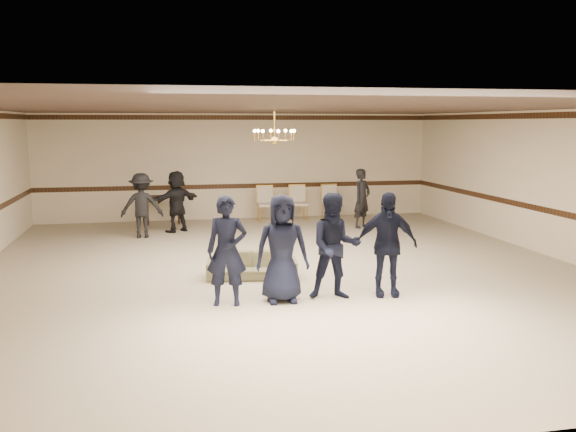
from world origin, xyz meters
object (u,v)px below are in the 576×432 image
object	(u,v)px
adult_mid	(177,201)
console_table	(163,210)
adult_right	(362,198)
boy_c	(335,246)
settee	(252,265)
banquet_chair_left	(266,204)
banquet_chair_right	(331,203)
adult_left	(142,206)
boy_a	(227,251)
chandelier	(274,125)
boy_d	(386,244)
banquet_chair_mid	(299,203)
boy_b	(282,248)

from	to	relation	value
adult_mid	console_table	bearing A→B (deg)	-109.60
adult_right	boy_c	bearing A→B (deg)	-146.46
settee	banquet_chair_left	size ratio (longest dim) A/B	1.62
banquet_chair_right	adult_left	bearing A→B (deg)	-161.14
boy_a	adult_left	distance (m)	6.59
chandelier	boy_d	xyz separation A→B (m)	(1.32, -3.17, -1.99)
banquet_chair_left	adult_mid	bearing A→B (deg)	-155.87
chandelier	settee	xyz separation A→B (m)	(-0.73, -1.51, -2.63)
chandelier	console_table	distance (m)	6.32
banquet_chair_left	banquet_chair_mid	xyz separation A→B (m)	(1.00, 0.00, 0.00)
settee	banquet_chair_right	distance (m)	7.50
banquet_chair_mid	settee	bearing A→B (deg)	-105.01
chandelier	adult_right	bearing A→B (deg)	48.38
adult_left	adult_mid	distance (m)	1.14
boy_d	adult_left	xyz separation A→B (m)	(-4.17, 6.42, -0.06)
banquet_chair_mid	banquet_chair_right	bearing A→B (deg)	5.06
adult_right	boy_d	bearing A→B (deg)	-139.59
settee	boy_a	bearing A→B (deg)	-103.45
boy_a	adult_mid	size ratio (longest dim) A/B	1.07
banquet_chair_right	boy_a	bearing A→B (deg)	-116.17
boy_a	banquet_chair_mid	world-z (taller)	boy_a
banquet_chair_left	settee	bearing A→B (deg)	-102.36
settee	adult_left	distance (m)	5.24
chandelier	adult_mid	xyz separation A→B (m)	(-1.94, 3.95, -2.05)
banquet_chair_left	console_table	world-z (taller)	banquet_chair_left
console_table	adult_right	bearing A→B (deg)	-14.83
adult_left	adult_mid	bearing A→B (deg)	-139.34
settee	console_table	bearing A→B (deg)	110.78
adult_mid	adult_left	bearing A→B (deg)	4.27
adult_mid	console_table	world-z (taller)	adult_mid
boy_c	console_table	xyz separation A→B (m)	(-2.72, 8.52, -0.47)
adult_left	boy_a	bearing A→B (deg)	105.64
boy_b	banquet_chair_mid	size ratio (longest dim) A/B	1.70
boy_a	adult_left	bearing A→B (deg)	113.47
adult_right	boy_b	bearing A→B (deg)	-152.72
banquet_chair_left	banquet_chair_mid	bearing A→B (deg)	-0.21
boy_a	console_table	world-z (taller)	boy_a
banquet_chair_left	banquet_chair_right	world-z (taller)	same
boy_c	banquet_chair_mid	distance (m)	8.43
boy_d	banquet_chair_mid	distance (m)	8.34
boy_b	boy_c	world-z (taller)	same
console_table	settee	bearing A→B (deg)	-73.70
settee	banquet_chair_right	world-z (taller)	banquet_chair_right
console_table	banquet_chair_right	bearing A→B (deg)	1.15
adult_mid	adult_right	bearing A→B (deg)	141.91
settee	banquet_chair_mid	world-z (taller)	banquet_chair_mid
boy_a	adult_right	xyz separation A→B (m)	(4.53, 6.72, -0.06)
adult_left	banquet_chair_mid	size ratio (longest dim) A/B	1.58
adult_mid	settee	bearing A→B (deg)	68.95
boy_b	adult_right	world-z (taller)	boy_b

